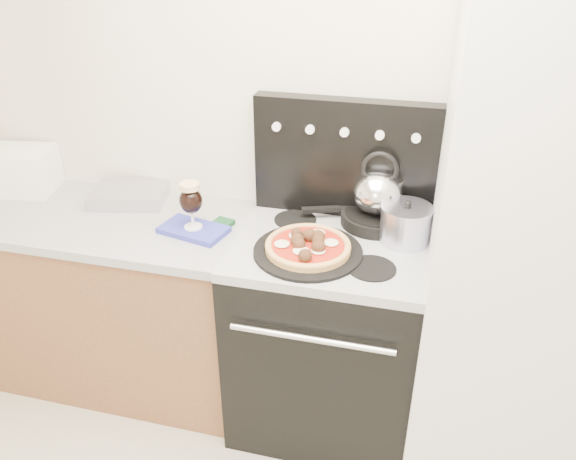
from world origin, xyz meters
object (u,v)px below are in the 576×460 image
(toaster_oven, at_px, (19,170))
(skillet, at_px, (375,218))
(pizza_pan, at_px, (308,251))
(base_cabinet, at_px, (103,299))
(fridge, at_px, (520,263))
(beer_glass, at_px, (191,205))
(stove_body, at_px, (327,337))
(tea_kettle, at_px, (378,188))
(stock_pot, at_px, (405,225))
(pizza, at_px, (308,245))
(oven_mitt, at_px, (194,230))

(toaster_oven, height_order, skillet, toaster_oven)
(toaster_oven, relative_size, pizza_pan, 0.76)
(pizza_pan, bearing_deg, base_cabinet, 173.28)
(fridge, xyz_separation_m, pizza_pan, (-0.77, -0.07, -0.02))
(fridge, distance_m, beer_glass, 1.28)
(stove_body, relative_size, fridge, 0.46)
(stove_body, bearing_deg, tea_kettle, 52.72)
(stove_body, height_order, pizza_pan, pizza_pan)
(stock_pot, bearing_deg, beer_glass, -172.90)
(base_cabinet, relative_size, stock_pot, 7.44)
(stove_body, relative_size, skillet, 3.05)
(stove_body, xyz_separation_m, beer_glass, (-0.57, -0.02, 0.59))
(beer_glass, xyz_separation_m, tea_kettle, (0.73, 0.22, 0.06))
(toaster_oven, xyz_separation_m, pizza, (1.47, -0.27, -0.04))
(toaster_oven, relative_size, beer_glass, 1.57)
(pizza, distance_m, skillet, 0.37)
(stove_body, distance_m, beer_glass, 0.82)
(toaster_oven, distance_m, stock_pot, 1.82)
(fridge, height_order, tea_kettle, fridge)
(pizza, bearing_deg, stove_body, 53.47)
(beer_glass, bearing_deg, stove_body, 1.99)
(base_cabinet, bearing_deg, stock_pot, 2.53)
(base_cabinet, height_order, beer_glass, beer_glass)
(stove_body, relative_size, tea_kettle, 3.89)
(beer_glass, height_order, tea_kettle, tea_kettle)
(base_cabinet, xyz_separation_m, oven_mitt, (0.53, -0.04, 0.48))
(tea_kettle, bearing_deg, fridge, -17.54)
(stove_body, height_order, oven_mitt, oven_mitt)
(base_cabinet, height_order, stock_pot, stock_pot)
(stove_body, bearing_deg, base_cabinet, 178.70)
(base_cabinet, bearing_deg, pizza, -6.72)
(toaster_oven, bearing_deg, tea_kettle, -9.54)
(toaster_oven, bearing_deg, stock_pot, -13.21)
(stove_body, relative_size, oven_mitt, 3.21)
(stove_body, height_order, skillet, skillet)
(tea_kettle, bearing_deg, stock_pot, -37.39)
(fridge, bearing_deg, skillet, 157.58)
(base_cabinet, xyz_separation_m, tea_kettle, (1.26, 0.18, 0.65))
(pizza_pan, xyz_separation_m, stock_pot, (0.35, 0.18, 0.06))
(beer_glass, distance_m, skillet, 0.76)
(oven_mitt, bearing_deg, beer_glass, 180.00)
(pizza, bearing_deg, beer_glass, 171.33)
(toaster_oven, relative_size, skillet, 1.11)
(pizza_pan, xyz_separation_m, skillet, (0.22, 0.30, 0.02))
(toaster_oven, relative_size, oven_mitt, 1.17)
(base_cabinet, relative_size, stove_body, 1.65)
(stove_body, xyz_separation_m, skillet, (0.15, 0.20, 0.51))
(pizza, bearing_deg, stock_pot, 27.56)
(fridge, relative_size, toaster_oven, 5.93)
(skillet, bearing_deg, oven_mitt, -163.11)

